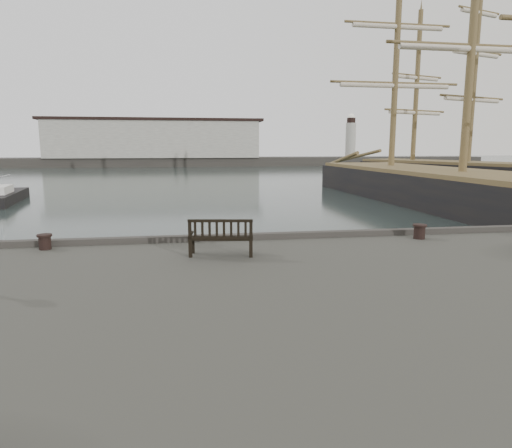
{
  "coord_description": "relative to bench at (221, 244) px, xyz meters",
  "views": [
    {
      "loc": [
        -2.01,
        -13.98,
        4.42
      ],
      "look_at": [
        0.16,
        -0.5,
        2.1
      ],
      "focal_mm": 32.0,
      "sensor_mm": 36.0,
      "label": 1
    }
  ],
  "objects": [
    {
      "name": "tall_ship_far",
      "position": [
        30.47,
        34.98,
        -1.05
      ],
      "size": [
        14.88,
        29.49,
        24.85
      ],
      "rotation": [
        0.0,
        0.0,
        0.31
      ],
      "color": "black",
      "rests_on": "ground"
    },
    {
      "name": "bench",
      "position": [
        0.0,
        0.0,
        0.0
      ],
      "size": [
        1.76,
        0.83,
        0.97
      ],
      "rotation": [
        0.0,
        0.0,
        -0.16
      ],
      "color": "black",
      "rests_on": "quay"
    },
    {
      "name": "bollard_right",
      "position": [
        6.34,
        1.25,
        -0.08
      ],
      "size": [
        0.47,
        0.47,
        0.45
      ],
      "primitive_type": "cylinder",
      "rotation": [
        0.0,
        0.0,
        0.09
      ],
      "color": "black",
      "rests_on": "quay"
    },
    {
      "name": "tall_ship_main",
      "position": [
        18.98,
        18.41,
        -1.12
      ],
      "size": [
        8.64,
        39.55,
        29.56
      ],
      "rotation": [
        0.0,
        0.0,
        0.02
      ],
      "color": "black",
      "rests_on": "ground"
    },
    {
      "name": "bollard_left",
      "position": [
        -4.85,
        1.52,
        -0.09
      ],
      "size": [
        0.45,
        0.45,
        0.43
      ],
      "primitive_type": "cylinder",
      "rotation": [
        0.0,
        0.0,
        0.11
      ],
      "color": "black",
      "rests_on": "quay"
    },
    {
      "name": "yacht_d",
      "position": [
        -15.38,
        27.36,
        -1.64
      ],
      "size": [
        3.65,
        9.58,
        11.78
      ],
      "rotation": [
        0.0,
        0.0,
        0.13
      ],
      "color": "black",
      "rests_on": "ground"
    },
    {
      "name": "breakwater",
      "position": [
        -3.51,
        94.15,
        2.43
      ],
      "size": [
        140.0,
        9.5,
        12.2
      ],
      "color": "#383530",
      "rests_on": "ground"
    },
    {
      "name": "ground",
      "position": [
        1.05,
        2.15,
        -1.87
      ],
      "size": [
        400.0,
        400.0,
        0.0
      ],
      "primitive_type": "plane",
      "color": "black",
      "rests_on": "ground"
    }
  ]
}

